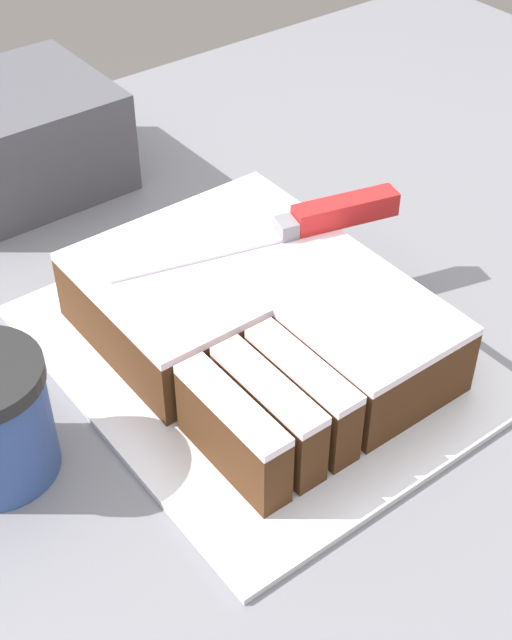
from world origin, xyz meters
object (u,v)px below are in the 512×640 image
(cake_board, at_px, (256,352))
(cake, at_px, (256,316))
(knife, at_px, (318,218))
(storage_box, at_px, (15,138))

(cake_board, height_order, cake, cake)
(cake, height_order, knife, knife)
(cake_board, distance_m, cake, 0.04)
(knife, xyz_separation_m, storage_box, (-0.13, 0.34, -0.03))
(cake, relative_size, storage_box, 1.48)
(cake_board, height_order, storage_box, storage_box)
(knife, bearing_deg, cake, 33.94)
(cake, relative_size, knife, 1.10)
(cake, distance_m, knife, 0.11)
(knife, distance_m, storage_box, 0.37)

